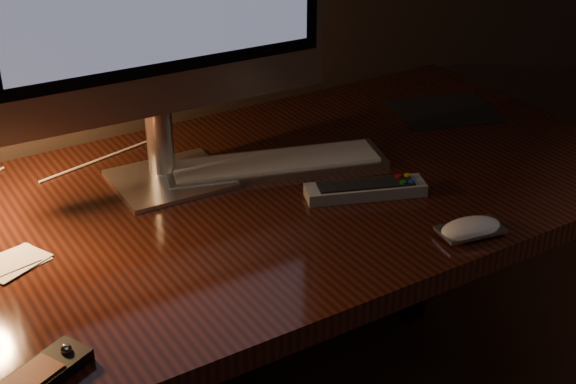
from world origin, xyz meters
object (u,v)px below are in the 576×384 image
desk (215,244)px  keyboard (276,163)px  media_remote (37,377)px  mouse (470,230)px  tv_remote (365,189)px

desk → keyboard: size_ratio=3.78×
keyboard → media_remote: media_remote is taller
desk → mouse: size_ratio=14.87×
desk → tv_remote: (0.21, -0.18, 0.14)m
desk → tv_remote: tv_remote is taller
desk → keyboard: keyboard is taller
mouse → tv_remote: tv_remote is taller
keyboard → tv_remote: size_ratio=1.91×
media_remote → tv_remote: 0.67m
mouse → tv_remote: size_ratio=0.49×
desk → media_remote: size_ratio=10.50×
keyboard → media_remote: size_ratio=2.78×
keyboard → mouse: size_ratio=3.94×
desk → keyboard: bearing=0.5°
desk → tv_remote: 0.31m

